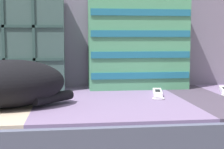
{
  "coord_description": "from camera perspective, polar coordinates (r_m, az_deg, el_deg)",
  "views": [
    {
      "loc": [
        -0.06,
        -1.24,
        0.58
      ],
      "look_at": [
        0.1,
        0.03,
        0.44
      ],
      "focal_mm": 55.0,
      "sensor_mm": 36.0,
      "label": 1
    }
  ],
  "objects": [
    {
      "name": "sofa_backrest",
      "position": [
        1.72,
        -5.13,
        5.49
      ],
      "size": [
        1.96,
        0.14,
        0.44
      ],
      "color": "slate",
      "rests_on": "couch"
    },
    {
      "name": "sleeping_cat",
      "position": [
        1.21,
        -17.75,
        -1.71
      ],
      "size": [
        0.43,
        0.32,
        0.16
      ],
      "color": "black",
      "rests_on": "couch"
    },
    {
      "name": "throw_pillow_striped",
      "position": [
        1.6,
        4.37,
        5.08
      ],
      "size": [
        0.46,
        0.14,
        0.42
      ],
      "color": "#4C9366",
      "rests_on": "couch"
    },
    {
      "name": "couch",
      "position": [
        1.41,
        -4.41,
        -10.9
      ],
      "size": [
        2.0,
        0.88,
        0.34
      ],
      "color": "brown",
      "rests_on": "ground_plane"
    },
    {
      "name": "game_remote_far",
      "position": [
        1.44,
        7.58,
        -3.07
      ],
      "size": [
        0.08,
        0.2,
        0.02
      ],
      "color": "white",
      "rests_on": "couch"
    },
    {
      "name": "throw_pillow_quilted",
      "position": [
        1.58,
        -14.92,
        5.13
      ],
      "size": [
        0.38,
        0.14,
        0.43
      ],
      "color": "#38514C",
      "rests_on": "couch"
    }
  ]
}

